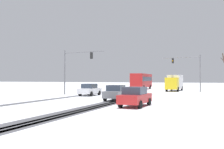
{
  "coord_description": "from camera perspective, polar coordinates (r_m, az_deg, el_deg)",
  "views": [
    {
      "loc": [
        10.69,
        -7.77,
        2.27
      ],
      "look_at": [
        0.0,
        19.5,
        2.8
      ],
      "focal_mm": 39.89,
      "sensor_mm": 36.0,
      "label": 1
    }
  ],
  "objects": [
    {
      "name": "wheel_track_center",
      "position": [
        23.29,
        0.81,
        -6.62
      ],
      "size": [
        0.76,
        30.65,
        0.01
      ],
      "primitive_type": "cube",
      "color": "#4C4C51",
      "rests_on": "ground"
    },
    {
      "name": "box_truck_delivery",
      "position": [
        48.45,
        14.12,
        -1.75
      ],
      "size": [
        2.53,
        7.48,
        3.02
      ],
      "color": "yellow",
      "rests_on": "ground"
    },
    {
      "name": "car_grey_second",
      "position": [
        26.59,
        0.96,
        -4.17
      ],
      "size": [
        1.95,
        4.16,
        1.62
      ],
      "color": "slate",
      "rests_on": "ground"
    },
    {
      "name": "wheel_track_oncoming",
      "position": [
        23.45,
        -0.23,
        -6.58
      ],
      "size": [
        0.89,
        30.65,
        0.01
      ],
      "primitive_type": "cube",
      "color": "#4C4C51",
      "rests_on": "ground"
    },
    {
      "name": "bus_oncoming",
      "position": [
        54.51,
        6.85,
        -1.32
      ],
      "size": [
        3.0,
        11.09,
        3.38
      ],
      "color": "#B21E1E",
      "rests_on": "ground"
    },
    {
      "name": "wheel_track_right_lane",
      "position": [
        23.7,
        -1.73,
        -6.52
      ],
      "size": [
        1.1,
        30.65,
        0.01
      ],
      "primitive_type": "cube",
      "color": "#4C4C51",
      "rests_on": "ground"
    },
    {
      "name": "wheel_track_left_lane",
      "position": [
        27.35,
        -15.88,
        -5.75
      ],
      "size": [
        1.11,
        30.65,
        0.01
      ],
      "primitive_type": "cube",
      "color": "#4C4C51",
      "rests_on": "ground"
    },
    {
      "name": "traffic_signal_far_right",
      "position": [
        45.84,
        17.21,
        1.76
      ],
      "size": [
        6.76,
        0.38,
        6.5
      ],
      "color": "slate",
      "rests_on": "ground"
    },
    {
      "name": "car_white_lead",
      "position": [
        34.02,
        -5.12,
        -3.48
      ],
      "size": [
        1.84,
        4.1,
        1.62
      ],
      "color": "silver",
      "rests_on": "ground"
    },
    {
      "name": "traffic_signal_near_left",
      "position": [
        36.41,
        -8.45,
        2.43
      ],
      "size": [
        6.59,
        0.58,
        6.5
      ],
      "color": "slate",
      "rests_on": "ground"
    },
    {
      "name": "sidewalk_kerb_right",
      "position": [
        20.42,
        21.31,
        -7.18
      ],
      "size": [
        4.0,
        30.65,
        0.12
      ],
      "primitive_type": "cube",
      "color": "white",
      "rests_on": "ground"
    },
    {
      "name": "car_red_third",
      "position": [
        20.63,
        5.33,
        -5.08
      ],
      "size": [
        1.99,
        4.18,
        1.62
      ],
      "color": "red",
      "rests_on": "ground"
    }
  ]
}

